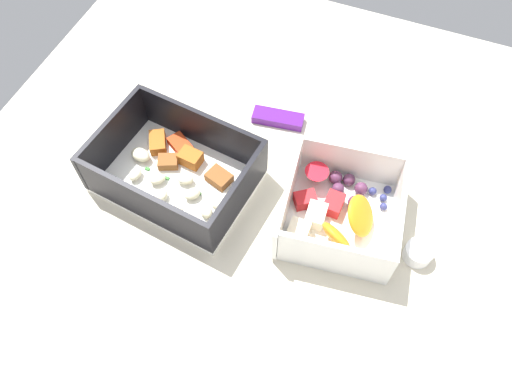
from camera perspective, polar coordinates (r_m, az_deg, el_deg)
The scene contains 5 objects.
table_surface at distance 63.54cm, azimuth 1.11°, elevation -1.85°, with size 80.00×80.00×2.00cm, color beige.
pasta_container at distance 63.41cm, azimuth -8.93°, elevation 2.30°, with size 20.24×15.59×6.82cm.
fruit_bowl at distance 60.46cm, azimuth 9.29°, elevation -2.09°, with size 15.04×15.41×6.33cm.
candy_bar at distance 69.92cm, azimuth 2.51°, elevation 8.33°, with size 7.00×2.40×1.20cm, color #51197A.
paper_cup_liner at distance 61.70cm, azimuth 17.93°, elevation -6.28°, with size 3.27×3.27×1.84cm, color white.
Camera 1 is at (10.65, -29.72, 56.14)cm, focal length 35.39 mm.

